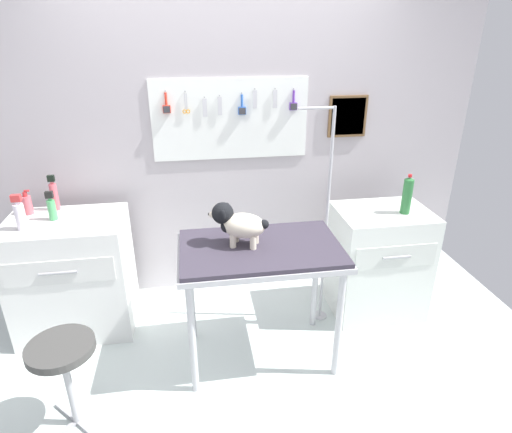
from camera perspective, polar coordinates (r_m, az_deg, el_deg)
The scene contains 13 objects.
ground at distance 2.92m, azimuth -0.82°, elevation -22.18°, with size 4.40×4.00×0.04m, color silver.
rear_wall_panel at distance 3.42m, azimuth -3.96°, elevation 8.19°, with size 4.00×0.11×2.30m.
grooming_table at distance 2.69m, azimuth 0.62°, elevation -5.58°, with size 1.02×0.64×0.85m.
grooming_arm at distance 3.10m, azimuth 9.13°, elevation -1.71°, with size 0.30×0.11×1.63m.
dog at distance 2.60m, azimuth -2.48°, elevation -0.90°, with size 0.37×0.25×0.27m.
counter_left at distance 3.41m, azimuth -23.14°, elevation -7.16°, with size 0.80×0.58×0.87m.
cabinet_right at distance 3.46m, azimuth 15.90°, elevation -5.76°, with size 0.68×0.54×0.85m.
stool at distance 2.60m, azimuth -24.32°, elevation -16.99°, with size 0.35×0.35×0.57m.
spray_bottle_tall at distance 3.39m, azimuth -25.30°, elevation 2.62°, with size 0.05×0.05×0.26m.
pump_bottle_white at distance 3.23m, azimuth -25.58°, elevation 1.06°, with size 0.05×0.05×0.21m.
spray_bottle_short at distance 3.16m, azimuth -28.95°, elevation 0.22°, with size 0.06×0.06×0.24m.
detangler_spray at distance 3.42m, azimuth -28.19°, elevation 1.41°, with size 0.07×0.06×0.18m.
soda_bottle at distance 3.24m, azimuth 19.50°, elevation 2.69°, with size 0.07×0.07×0.29m.
Camera 1 is at (-0.28, -2.00, 2.08)m, focal length 30.01 mm.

